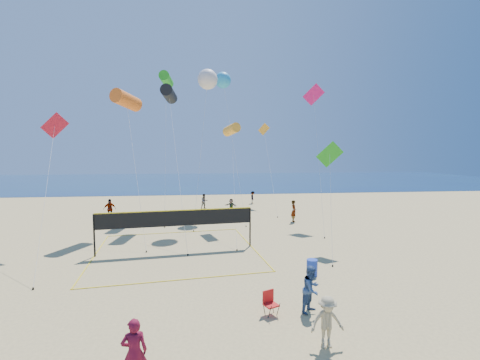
{
  "coord_description": "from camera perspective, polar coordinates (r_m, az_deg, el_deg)",
  "views": [
    {
      "loc": [
        -0.72,
        -9.8,
        6.05
      ],
      "look_at": [
        0.61,
        2.0,
        5.07
      ],
      "focal_mm": 24.0,
      "sensor_mm": 36.0,
      "label": 1
    }
  ],
  "objects": [
    {
      "name": "ground",
      "position": [
        11.54,
        -2.13,
        -26.88
      ],
      "size": [
        120.0,
        120.0,
        0.0
      ],
      "primitive_type": "plane",
      "color": "tan",
      "rests_on": "ground"
    },
    {
      "name": "ocean",
      "position": [
        72.06,
        -5.82,
        -0.08
      ],
      "size": [
        140.0,
        50.0,
        0.03
      ],
      "primitive_type": "cube",
      "color": "navy",
      "rests_on": "ground"
    },
    {
      "name": "woman",
      "position": [
        9.81,
        -18.29,
        -27.09
      ],
      "size": [
        0.74,
        0.56,
        1.82
      ],
      "primitive_type": "imported",
      "rotation": [
        0.0,
        0.0,
        3.34
      ],
      "color": "maroon",
      "rests_on": "ground"
    },
    {
      "name": "bystander_a",
      "position": [
        13.19,
        12.59,
        -18.39
      ],
      "size": [
        1.1,
        1.08,
        1.79
      ],
      "primitive_type": "imported",
      "rotation": [
        0.0,
        0.0,
        0.71
      ],
      "color": "#314C7B",
      "rests_on": "ground"
    },
    {
      "name": "bystander_b",
      "position": [
        11.26,
        15.24,
        -23.16
      ],
      "size": [
        1.05,
        0.61,
        1.63
      ],
      "primitive_type": "imported",
      "rotation": [
        0.0,
        0.0,
        0.0
      ],
      "color": "tan",
      "rests_on": "ground"
    },
    {
      "name": "far_person_0",
      "position": [
        32.04,
        -22.16,
        -4.8
      ],
      "size": [
        1.18,
        0.85,
        1.86
      ],
      "primitive_type": "imported",
      "rotation": [
        0.0,
        0.0,
        0.41
      ],
      "color": "gray",
      "rests_on": "ground"
    },
    {
      "name": "far_person_1",
      "position": [
        32.79,
        -1.58,
        -4.61
      ],
      "size": [
        1.35,
        1.09,
        1.44
      ],
      "primitive_type": "imported",
      "rotation": [
        0.0,
        0.0,
        -0.58
      ],
      "color": "gray",
      "rests_on": "ground"
    },
    {
      "name": "far_person_2",
      "position": [
        28.84,
        9.53,
        -5.48
      ],
      "size": [
        0.51,
        0.73,
        1.93
      ],
      "primitive_type": "imported",
      "rotation": [
        0.0,
        0.0,
        1.5
      ],
      "color": "gray",
      "rests_on": "ground"
    },
    {
      "name": "far_person_3",
      "position": [
        35.51,
        -6.37,
        -3.78
      ],
      "size": [
        0.95,
        0.86,
        1.62
      ],
      "primitive_type": "imported",
      "rotation": [
        0.0,
        0.0,
        0.38
      ],
      "color": "gray",
      "rests_on": "ground"
    },
    {
      "name": "far_person_4",
      "position": [
        38.94,
        2.27,
        -3.1
      ],
      "size": [
        0.64,
        1.0,
        1.48
      ],
      "primitive_type": "imported",
      "rotation": [
        0.0,
        0.0,
        1.47
      ],
      "color": "gray",
      "rests_on": "ground"
    },
    {
      "name": "camp_chair",
      "position": [
        12.93,
        5.32,
        -20.68
      ],
      "size": [
        0.62,
        0.72,
        1.0
      ],
      "rotation": [
        0.0,
        0.0,
        0.42
      ],
      "color": "red",
      "rests_on": "ground"
    },
    {
      "name": "trash_barrel",
      "position": [
        16.88,
        12.68,
        -14.93
      ],
      "size": [
        0.58,
        0.58,
        0.8
      ],
      "primitive_type": "cylinder",
      "rotation": [
        0.0,
        0.0,
        -0.09
      ],
      "color": "#1B3AB0",
      "rests_on": "ground"
    },
    {
      "name": "volleyball_net",
      "position": [
        20.34,
        -11.28,
        -7.47
      ],
      "size": [
        10.7,
        10.57,
        2.58
      ],
      "rotation": [
        0.0,
        0.0,
        0.12
      ],
      "color": "black",
      "rests_on": "ground"
    },
    {
      "name": "kite_0",
      "position": [
        27.01,
        -19.54,
        13.2
      ],
      "size": [
        3.45,
        7.79,
        10.89
      ],
      "rotation": [
        0.0,
        0.0,
        -0.41
      ],
      "color": "orange",
      "rests_on": "ground"
    },
    {
      "name": "kite_1",
      "position": [
        29.25,
        -12.51,
        14.67
      ],
      "size": [
        2.62,
        11.16,
        11.83
      ],
      "rotation": [
        0.0,
        0.0,
        -0.1
      ],
      "color": "black",
      "rests_on": "ground"
    },
    {
      "name": "kite_2",
      "position": [
        27.0,
        -1.51,
        8.93
      ],
      "size": [
        1.44,
        8.52,
        8.57
      ],
      "rotation": [
        0.0,
        0.0,
        0.35
      ],
      "color": "#FFA629",
      "rests_on": "ground"
    },
    {
      "name": "kite_3",
      "position": [
        23.91,
        -30.16,
        7.45
      ],
      "size": [
        2.93,
        7.7,
        8.72
      ],
      "rotation": [
        0.0,
        0.0,
        0.29
      ],
      "color": "red",
      "rests_on": "ground"
    },
    {
      "name": "kite_4",
      "position": [
        21.57,
        15.67,
        3.73
      ],
      "size": [
        2.25,
        4.39,
        6.86
      ],
      "rotation": [
        0.0,
        0.0,
        -0.09
      ],
      "color": "green",
      "rests_on": "ground"
    },
    {
      "name": "kite_5",
      "position": [
        30.09,
        13.03,
        13.68
      ],
      "size": [
        2.33,
        7.02,
        12.3
      ],
      "rotation": [
        0.0,
        0.0,
        -0.07
      ],
      "color": "#F7186C",
      "rests_on": "ground"
    },
    {
      "name": "kite_6",
      "position": [
        28.78,
        -5.78,
        17.37
      ],
      "size": [
        2.3,
        4.45,
        13.21
      ],
      "rotation": [
        0.0,
        0.0,
        0.25
      ],
      "color": "silver",
      "rests_on": "ground"
    },
    {
      "name": "kite_7",
      "position": [
        33.72,
        -3.05,
        17.29
      ],
      "size": [
        2.36,
        7.92,
        14.19
      ],
      "rotation": [
        0.0,
        0.0,
        -0.1
      ],
      "color": "#269AD6",
      "rests_on": "ground"
    },
    {
      "name": "kite_8",
      "position": [
        33.74,
        -12.98,
        17.0
      ],
      "size": [
        1.23,
        7.79,
        13.95
      ],
      "rotation": [
        0.0,
        0.0,
        -0.1
      ],
      "color": "green",
      "rests_on": "ground"
    },
    {
      "name": "kite_9",
      "position": [
        38.17,
        4.42,
        8.07
      ],
      "size": [
        1.27,
        9.2,
        9.68
      ],
      "rotation": [
        0.0,
        0.0,
        -0.4
      ],
      "color": "#FFA629",
      "rests_on": "ground"
    }
  ]
}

